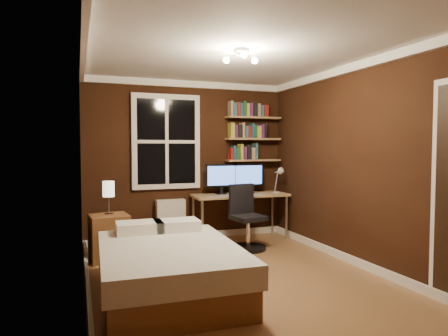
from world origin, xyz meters
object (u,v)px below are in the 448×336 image
object	(u,v)px
desk_lamp	(279,180)
bed	(169,268)
radiator	(171,221)
monitor_left	(221,179)
nightstand	(109,237)
office_chair	(246,225)
monitor_right	(248,178)
bedside_lamp	(109,198)
desk	(240,198)

from	to	relation	value
desk_lamp	bed	bearing A→B (deg)	-140.24
radiator	monitor_left	size ratio (longest dim) A/B	1.28
nightstand	desk_lamp	bearing A→B (deg)	2.40
office_chair	monitor_right	bearing A→B (deg)	55.15
bedside_lamp	monitor_right	distance (m)	2.31
nightstand	radiator	bearing A→B (deg)	30.20
monitor_right	office_chair	distance (m)	0.97
monitor_right	desk_lamp	size ratio (longest dim) A/B	1.17
desk_lamp	bedside_lamp	bearing A→B (deg)	-172.09
desk_lamp	radiator	bearing A→B (deg)	169.06
monitor_right	monitor_left	bearing A→B (deg)	180.00
desk_lamp	monitor_left	bearing A→B (deg)	166.66
bed	bedside_lamp	distance (m)	1.62
nightstand	monitor_left	xyz separation A→B (m)	(1.76, 0.58, 0.66)
desk	monitor_right	bearing A→B (deg)	23.07
nightstand	monitor_left	world-z (taller)	monitor_left
bed	radiator	bearing A→B (deg)	78.97
radiator	bedside_lamp	bearing A→B (deg)	-144.29
monitor_left	office_chair	bearing A→B (deg)	-78.25
nightstand	office_chair	world-z (taller)	office_chair
desk	office_chair	xyz separation A→B (m)	(-0.15, -0.60, -0.32)
radiator	desk_lamp	xyz separation A→B (m)	(1.69, -0.33, 0.61)
bedside_lamp	office_chair	bearing A→B (deg)	-2.93
bed	desk_lamp	bearing A→B (deg)	41.87
monitor_left	radiator	bearing A→B (deg)	171.86
bed	nightstand	world-z (taller)	bed
monitor_right	office_chair	bearing A→B (deg)	-115.75
desk	monitor_right	world-z (taller)	monitor_right
desk_lamp	monitor_right	bearing A→B (deg)	153.68
radiator	monitor_left	xyz separation A→B (m)	(0.79, -0.11, 0.63)
office_chair	desk_lamp	bearing A→B (deg)	22.40
bed	bedside_lamp	world-z (taller)	bedside_lamp
bedside_lamp	radiator	bearing A→B (deg)	35.71
desk_lamp	office_chair	size ratio (longest dim) A/B	0.47
monitor_right	nightstand	bearing A→B (deg)	-165.32
monitor_left	monitor_right	size ratio (longest dim) A/B	1.00
bed	office_chair	distance (m)	1.98
radiator	desk_lamp	size ratio (longest dim) A/B	1.50
nightstand	bedside_lamp	world-z (taller)	bedside_lamp
bed	nightstand	bearing A→B (deg)	109.86
radiator	monitor_right	bearing A→B (deg)	-5.12
bedside_lamp	desk	world-z (taller)	bedside_lamp
radiator	desk	size ratio (longest dim) A/B	0.43
monitor_left	desk_lamp	size ratio (longest dim) A/B	1.17
desk_lamp	nightstand	bearing A→B (deg)	-172.09
bed	nightstand	size ratio (longest dim) A/B	3.16
monitor_left	monitor_right	distance (m)	0.47
bedside_lamp	desk	bearing A→B (deg)	13.91
radiator	office_chair	size ratio (longest dim) A/B	0.71
radiator	desk	xyz separation A→B (m)	(1.08, -0.19, 0.33)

